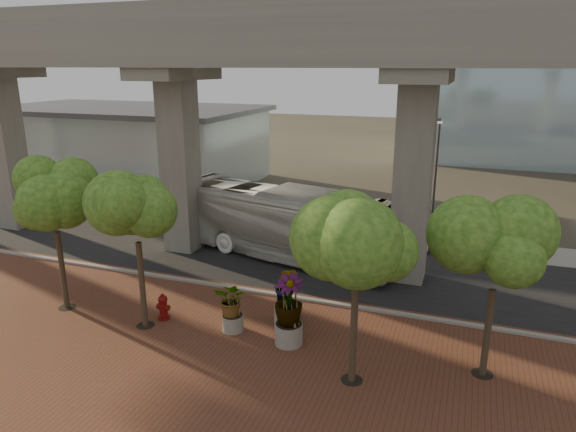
% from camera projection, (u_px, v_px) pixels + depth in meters
% --- Properties ---
extents(ground, '(160.00, 160.00, 0.00)m').
position_uv_depth(ground, '(273.00, 277.00, 24.50)').
color(ground, '#332F25').
rests_on(ground, ground).
extents(brick_plaza, '(70.00, 13.00, 0.06)m').
position_uv_depth(brick_plaza, '(186.00, 364.00, 17.28)').
color(brick_plaza, brown).
rests_on(brick_plaza, ground).
extents(asphalt_road, '(90.00, 8.00, 0.04)m').
position_uv_depth(asphalt_road, '(287.00, 262.00, 26.30)').
color(asphalt_road, black).
rests_on(asphalt_road, ground).
extents(curb_strip, '(70.00, 0.25, 0.16)m').
position_uv_depth(curb_strip, '(257.00, 292.00, 22.68)').
color(curb_strip, gray).
rests_on(curb_strip, ground).
extents(far_sidewalk, '(90.00, 3.00, 0.06)m').
position_uv_depth(far_sidewalk, '(318.00, 230.00, 31.26)').
color(far_sidewalk, gray).
rests_on(far_sidewalk, ground).
extents(transit_viaduct, '(72.00, 5.60, 12.40)m').
position_uv_depth(transit_viaduct, '(287.00, 118.00, 24.24)').
color(transit_viaduct, gray).
rests_on(transit_viaduct, ground).
extents(station_pavilion, '(23.00, 13.00, 6.30)m').
position_uv_depth(station_pavilion, '(126.00, 143.00, 44.56)').
color(station_pavilion, '#A7B8BF').
rests_on(station_pavilion, ground).
extents(transit_bus, '(13.53, 6.18, 3.67)m').
position_uv_depth(transit_bus, '(279.00, 222.00, 26.73)').
color(transit_bus, silver).
rests_on(transit_bus, ground).
extents(fire_hydrant, '(0.53, 0.48, 1.06)m').
position_uv_depth(fire_hydrant, '(163.00, 307.00, 20.19)').
color(fire_hydrant, '#680D0B').
rests_on(fire_hydrant, ground).
extents(planter_front, '(1.79, 1.79, 1.96)m').
position_uv_depth(planter_front, '(232.00, 301.00, 19.11)').
color(planter_front, gray).
rests_on(planter_front, ground).
extents(planter_right, '(2.46, 2.46, 2.63)m').
position_uv_depth(planter_right, '(289.00, 303.00, 18.07)').
color(planter_right, '#9C968D').
rests_on(planter_right, ground).
extents(planter_left, '(2.18, 2.18, 2.39)m').
position_uv_depth(planter_left, '(287.00, 290.00, 19.48)').
color(planter_left, gray).
rests_on(planter_left, ground).
extents(street_tree_far_west, '(3.91, 3.91, 6.22)m').
position_uv_depth(street_tree_far_west, '(54.00, 205.00, 20.03)').
color(street_tree_far_west, '#4B382A').
rests_on(street_tree_far_west, ground).
extents(street_tree_near_west, '(3.72, 3.72, 6.19)m').
position_uv_depth(street_tree_near_west, '(136.00, 214.00, 18.53)').
color(street_tree_near_west, '#4B382A').
rests_on(street_tree_near_west, ground).
extents(street_tree_near_east, '(4.36, 4.36, 6.66)m').
position_uv_depth(street_tree_near_east, '(357.00, 243.00, 15.05)').
color(street_tree_near_east, '#4B382A').
rests_on(street_tree_near_east, ground).
extents(street_tree_far_east, '(3.77, 3.77, 5.81)m').
position_uv_depth(street_tree_far_east, '(497.00, 257.00, 15.54)').
color(street_tree_far_east, '#4B382A').
rests_on(street_tree_far_east, ground).
extents(streetlamp_west, '(0.37, 1.09, 7.50)m').
position_uv_depth(streetlamp_west, '(189.00, 152.00, 32.74)').
color(streetlamp_west, '#303036').
rests_on(streetlamp_west, ground).
extents(streetlamp_east, '(0.36, 1.04, 7.20)m').
position_uv_depth(streetlamp_east, '(435.00, 178.00, 26.01)').
color(streetlamp_east, '#2F2E33').
rests_on(streetlamp_east, ground).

